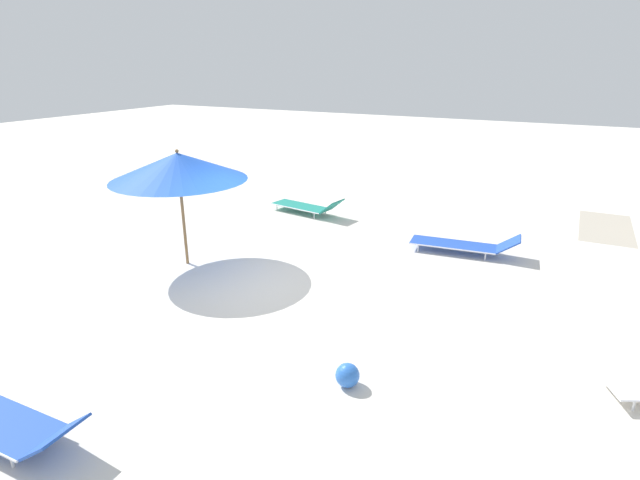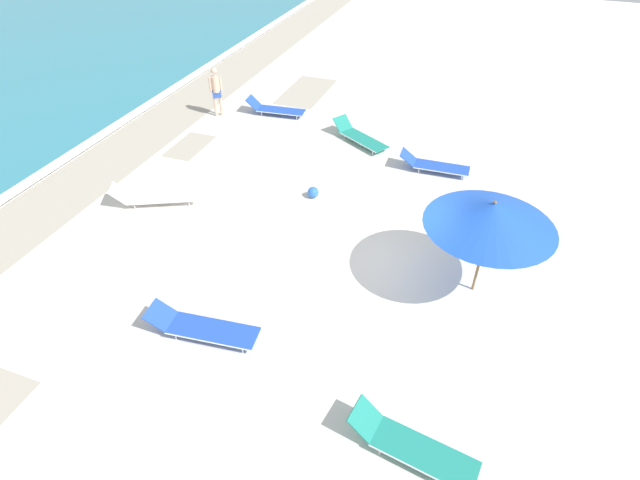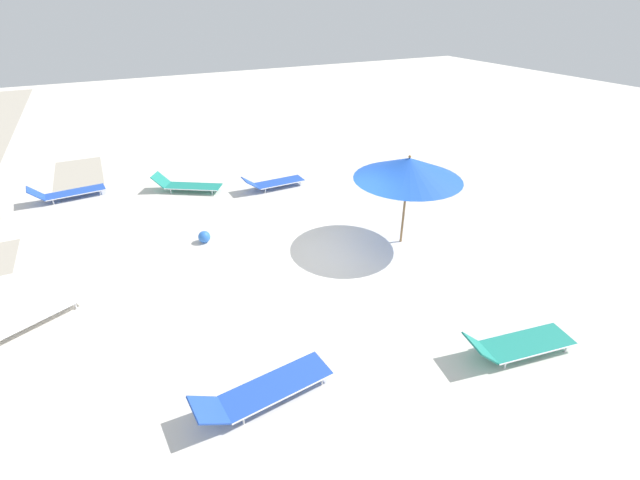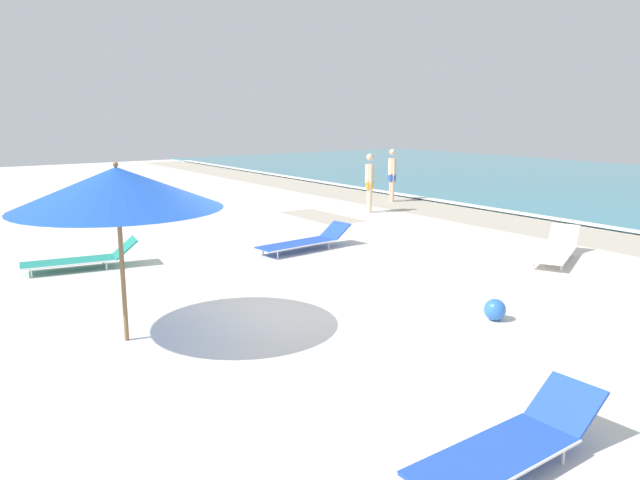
{
  "view_description": "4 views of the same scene",
  "coord_description": "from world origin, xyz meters",
  "px_view_note": "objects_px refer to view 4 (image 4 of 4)",
  "views": [
    {
      "loc": [
        7.18,
        4.68,
        3.99
      ],
      "look_at": [
        -0.5,
        0.78,
        0.88
      ],
      "focal_mm": 28.0,
      "sensor_mm": 36.0,
      "label": 1
    },
    {
      "loc": [
        -8.9,
        -1.66,
        7.79
      ],
      "look_at": [
        -0.52,
        1.36,
        0.75
      ],
      "focal_mm": 28.0,
      "sensor_mm": 36.0,
      "label": 2
    },
    {
      "loc": [
        -7.97,
        4.17,
        5.7
      ],
      "look_at": [
        -0.56,
        0.47,
        0.93
      ],
      "focal_mm": 24.0,
      "sensor_mm": 36.0,
      "label": 3
    },
    {
      "loc": [
        7.78,
        -4.56,
        3.0
      ],
      "look_at": [
        -0.64,
        1.37,
        0.86
      ],
      "focal_mm": 35.0,
      "sensor_mm": 36.0,
      "label": 4
    }
  ],
  "objects_px": {
    "beachgoer_shoreline_child": "(370,179)",
    "sun_lounger_beside_umbrella": "(510,444)",
    "sun_lounger_under_umbrella": "(305,241)",
    "beachgoer_strolling_adult": "(392,172)",
    "beach_ball": "(495,310)",
    "sun_lounger_near_water_right": "(556,250)",
    "beach_umbrella": "(117,189)",
    "sun_lounger_mid_beach_solo": "(81,259)"
  },
  "relations": [
    {
      "from": "sun_lounger_beside_umbrella",
      "to": "sun_lounger_near_water_right",
      "type": "height_order",
      "value": "sun_lounger_near_water_right"
    },
    {
      "from": "sun_lounger_beside_umbrella",
      "to": "beachgoer_strolling_adult",
      "type": "height_order",
      "value": "beachgoer_strolling_adult"
    },
    {
      "from": "sun_lounger_near_water_right",
      "to": "beachgoer_shoreline_child",
      "type": "distance_m",
      "value": 7.04
    },
    {
      "from": "sun_lounger_under_umbrella",
      "to": "sun_lounger_near_water_right",
      "type": "xyz_separation_m",
      "value": [
        3.73,
        3.7,
        0.01
      ]
    },
    {
      "from": "beach_umbrella",
      "to": "beachgoer_strolling_adult",
      "type": "xyz_separation_m",
      "value": [
        -7.78,
        11.58,
        -1.03
      ]
    },
    {
      "from": "beach_ball",
      "to": "beachgoer_strolling_adult",
      "type": "bearing_deg",
      "value": 145.5
    },
    {
      "from": "sun_lounger_near_water_right",
      "to": "beach_ball",
      "type": "xyz_separation_m",
      "value": [
        1.76,
        -4.03,
        -0.05
      ]
    },
    {
      "from": "beach_umbrella",
      "to": "beach_ball",
      "type": "relative_size",
      "value": 8.39
    },
    {
      "from": "sun_lounger_under_umbrella",
      "to": "beachgoer_strolling_adult",
      "type": "distance_m",
      "value": 8.06
    },
    {
      "from": "sun_lounger_near_water_right",
      "to": "beachgoer_strolling_adult",
      "type": "xyz_separation_m",
      "value": [
        -8.31,
        2.88,
        0.79
      ]
    },
    {
      "from": "beach_umbrella",
      "to": "sun_lounger_mid_beach_solo",
      "type": "distance_m",
      "value": 4.68
    },
    {
      "from": "beach_ball",
      "to": "beach_umbrella",
      "type": "bearing_deg",
      "value": -116.14
    },
    {
      "from": "sun_lounger_beside_umbrella",
      "to": "beach_ball",
      "type": "bearing_deg",
      "value": 129.83
    },
    {
      "from": "sun_lounger_under_umbrella",
      "to": "sun_lounger_beside_umbrella",
      "type": "xyz_separation_m",
      "value": [
        8.08,
        -3.29,
        0.0
      ]
    },
    {
      "from": "sun_lounger_mid_beach_solo",
      "to": "beachgoer_shoreline_child",
      "type": "distance_m",
      "value": 9.24
    },
    {
      "from": "beach_umbrella",
      "to": "beachgoer_shoreline_child",
      "type": "distance_m",
      "value": 11.5
    },
    {
      "from": "beach_umbrella",
      "to": "sun_lounger_beside_umbrella",
      "type": "relative_size",
      "value": 1.27
    },
    {
      "from": "sun_lounger_beside_umbrella",
      "to": "beachgoer_shoreline_child",
      "type": "distance_m",
      "value": 13.74
    },
    {
      "from": "sun_lounger_beside_umbrella",
      "to": "beachgoer_strolling_adult",
      "type": "bearing_deg",
      "value": 140.59
    },
    {
      "from": "beach_ball",
      "to": "beachgoer_shoreline_child",
      "type": "bearing_deg",
      "value": 151.05
    },
    {
      "from": "beach_umbrella",
      "to": "sun_lounger_under_umbrella",
      "type": "bearing_deg",
      "value": 122.63
    },
    {
      "from": "sun_lounger_beside_umbrella",
      "to": "beach_umbrella",
      "type": "bearing_deg",
      "value": -162.17
    },
    {
      "from": "sun_lounger_near_water_right",
      "to": "beachgoer_shoreline_child",
      "type": "relative_size",
      "value": 1.3
    },
    {
      "from": "sun_lounger_beside_umbrella",
      "to": "sun_lounger_mid_beach_solo",
      "type": "xyz_separation_m",
      "value": [
        -9.16,
        -1.18,
        0.0
      ]
    },
    {
      "from": "sun_lounger_mid_beach_solo",
      "to": "beach_ball",
      "type": "bearing_deg",
      "value": 41.51
    },
    {
      "from": "sun_lounger_near_water_right",
      "to": "beach_umbrella",
      "type": "bearing_deg",
      "value": -118.9
    },
    {
      "from": "sun_lounger_mid_beach_solo",
      "to": "sun_lounger_near_water_right",
      "type": "bearing_deg",
      "value": 68.83
    },
    {
      "from": "sun_lounger_beside_umbrella",
      "to": "beachgoer_shoreline_child",
      "type": "xyz_separation_m",
      "value": [
        -11.3,
        7.77,
        0.79
      ]
    },
    {
      "from": "sun_lounger_under_umbrella",
      "to": "beach_ball",
      "type": "xyz_separation_m",
      "value": [
        5.49,
        -0.33,
        -0.05
      ]
    },
    {
      "from": "beachgoer_strolling_adult",
      "to": "beach_ball",
      "type": "relative_size",
      "value": 5.55
    },
    {
      "from": "sun_lounger_near_water_right",
      "to": "beachgoer_shoreline_child",
      "type": "xyz_separation_m",
      "value": [
        -6.95,
        0.79,
        0.79
      ]
    },
    {
      "from": "sun_lounger_beside_umbrella",
      "to": "beachgoer_strolling_adult",
      "type": "relative_size",
      "value": 1.19
    },
    {
      "from": "beachgoer_strolling_adult",
      "to": "beach_umbrella",
      "type": "bearing_deg",
      "value": -33.7
    },
    {
      "from": "sun_lounger_near_water_right",
      "to": "beachgoer_strolling_adult",
      "type": "height_order",
      "value": "beachgoer_strolling_adult"
    },
    {
      "from": "sun_lounger_under_umbrella",
      "to": "beach_ball",
      "type": "height_order",
      "value": "sun_lounger_under_umbrella"
    },
    {
      "from": "beachgoer_shoreline_child",
      "to": "sun_lounger_beside_umbrella",
      "type": "bearing_deg",
      "value": -7.77
    },
    {
      "from": "sun_lounger_under_umbrella",
      "to": "beachgoer_shoreline_child",
      "type": "distance_m",
      "value": 5.58
    },
    {
      "from": "beach_ball",
      "to": "sun_lounger_under_umbrella",
      "type": "bearing_deg",
      "value": 176.51
    },
    {
      "from": "beachgoer_strolling_adult",
      "to": "sun_lounger_mid_beach_solo",
      "type": "bearing_deg",
      "value": -50.03
    },
    {
      "from": "beach_umbrella",
      "to": "sun_lounger_mid_beach_solo",
      "type": "bearing_deg",
      "value": 172.95
    },
    {
      "from": "sun_lounger_under_umbrella",
      "to": "beachgoer_shoreline_child",
      "type": "height_order",
      "value": "beachgoer_shoreline_child"
    },
    {
      "from": "sun_lounger_under_umbrella",
      "to": "sun_lounger_beside_umbrella",
      "type": "relative_size",
      "value": 1.11
    }
  ]
}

